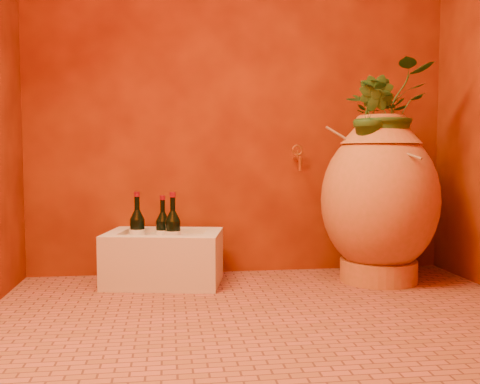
{
  "coord_description": "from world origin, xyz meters",
  "views": [
    {
      "loc": [
        -0.43,
        -2.18,
        0.71
      ],
      "look_at": [
        -0.09,
        0.35,
        0.53
      ],
      "focal_mm": 40.0,
      "sensor_mm": 36.0,
      "label": 1
    }
  ],
  "objects": [
    {
      "name": "floor",
      "position": [
        0.0,
        0.0,
        0.0
      ],
      "size": [
        2.5,
        2.5,
        0.0
      ],
      "primitive_type": "plane",
      "color": "brown",
      "rests_on": "ground"
    },
    {
      "name": "wall_back",
      "position": [
        0.0,
        1.0,
        1.25
      ],
      "size": [
        2.5,
        0.02,
        2.5
      ],
      "primitive_type": "cube",
      "color": "#571504",
      "rests_on": "ground"
    },
    {
      "name": "amphora",
      "position": [
        0.73,
        0.65,
        0.46
      ],
      "size": [
        0.74,
        0.74,
        0.93
      ],
      "rotation": [
        0.0,
        0.0,
        0.16
      ],
      "color": "#BC6535",
      "rests_on": "floor"
    },
    {
      "name": "stone_basin",
      "position": [
        -0.46,
        0.75,
        0.14
      ],
      "size": [
        0.68,
        0.53,
        0.29
      ],
      "rotation": [
        0.0,
        0.0,
        -0.2
      ],
      "color": "beige",
      "rests_on": "floor"
    },
    {
      "name": "wine_bottle_a",
      "position": [
        -0.41,
        0.7,
        0.28
      ],
      "size": [
        0.09,
        0.09,
        0.35
      ],
      "color": "black",
      "rests_on": "stone_basin"
    },
    {
      "name": "wine_bottle_b",
      "position": [
        -0.46,
        0.81,
        0.27
      ],
      "size": [
        0.08,
        0.08,
        0.32
      ],
      "color": "black",
      "rests_on": "stone_basin"
    },
    {
      "name": "wine_bottle_c",
      "position": [
        -0.6,
        0.8,
        0.28
      ],
      "size": [
        0.08,
        0.08,
        0.35
      ],
      "color": "black",
      "rests_on": "stone_basin"
    },
    {
      "name": "wall_tap",
      "position": [
        0.33,
        0.92,
        0.7
      ],
      "size": [
        0.07,
        0.14,
        0.15
      ],
      "color": "#B36E29",
      "rests_on": "wall_back"
    },
    {
      "name": "plant_main",
      "position": [
        0.76,
        0.65,
        0.95
      ],
      "size": [
        0.58,
        0.55,
        0.53
      ],
      "primitive_type": "imported",
      "rotation": [
        0.0,
        0.0,
        0.33
      ],
      "color": "#244F1C",
      "rests_on": "amphora"
    },
    {
      "name": "plant_side",
      "position": [
        0.65,
        0.56,
        0.92
      ],
      "size": [
        0.28,
        0.29,
        0.4
      ],
      "primitive_type": "imported",
      "rotation": [
        0.0,
        0.0,
        -0.94
      ],
      "color": "#244F1C",
      "rests_on": "amphora"
    }
  ]
}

